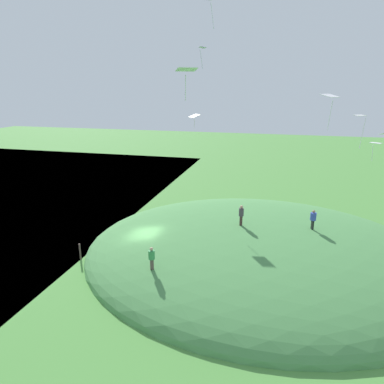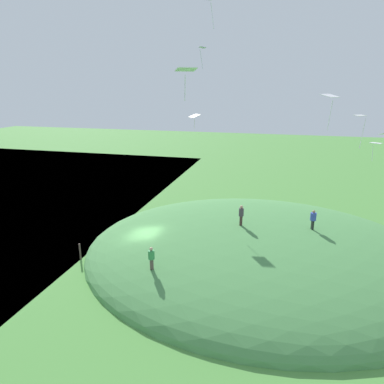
{
  "view_description": "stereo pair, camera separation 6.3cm",
  "coord_description": "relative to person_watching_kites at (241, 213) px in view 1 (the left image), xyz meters",
  "views": [
    {
      "loc": [
        10.41,
        -24.74,
        13.2
      ],
      "look_at": [
        3.51,
        2.24,
        4.85
      ],
      "focal_mm": 33.05,
      "sensor_mm": 36.0,
      "label": 1
    },
    {
      "loc": [
        10.47,
        -24.72,
        13.2
      ],
      "look_at": [
        3.51,
        2.24,
        4.85
      ],
      "focal_mm": 33.05,
      "sensor_mm": 36.0,
      "label": 2
    }
  ],
  "objects": [
    {
      "name": "ground_plane",
      "position": [
        -7.62,
        -2.23,
        -3.4
      ],
      "size": [
        160.0,
        160.0,
        0.0
      ],
      "primitive_type": "plane",
      "color": "#4C8A3C"
    },
    {
      "name": "kite_11",
      "position": [
        9.31,
        0.84,
        5.81
      ],
      "size": [
        0.9,
        0.84,
        1.38
      ],
      "color": "white"
    },
    {
      "name": "person_watching_kites",
      "position": [
        0.0,
        0.0,
        0.0
      ],
      "size": [
        0.55,
        0.55,
        1.71
      ],
      "rotation": [
        0.0,
        0.0,
        0.9
      ],
      "color": "#3F2A27",
      "rests_on": "grass_hill"
    },
    {
      "name": "kite_8",
      "position": [
        -3.07,
        -1.17,
        12.27
      ],
      "size": [
        0.7,
        0.77,
        1.51
      ],
      "color": "white"
    },
    {
      "name": "person_with_child",
      "position": [
        -4.97,
        -7.32,
        -0.85
      ],
      "size": [
        0.57,
        0.57,
        1.59
      ],
      "rotation": [
        0.0,
        0.0,
        3.64
      ],
      "color": "brown",
      "rests_on": "grass_hill"
    },
    {
      "name": "grass_hill",
      "position": [
        1.57,
        0.14,
        -3.4
      ],
      "size": [
        28.71,
        25.39,
        4.67
      ],
      "primitive_type": "ellipsoid",
      "color": "#498547",
      "rests_on": "ground_plane"
    },
    {
      "name": "mooring_post",
      "position": [
        -12.06,
        -4.62,
        -2.72
      ],
      "size": [
        0.14,
        0.14,
        1.36
      ],
      "primitive_type": "cylinder",
      "color": "#503D37",
      "rests_on": "ground_plane"
    },
    {
      "name": "kite_2",
      "position": [
        5.6,
        -1.72,
        9.12
      ],
      "size": [
        1.34,
        1.42,
        2.34
      ],
      "color": "white"
    },
    {
      "name": "kite_5",
      "position": [
        7.68,
        -1.32,
        7.72
      ],
      "size": [
        0.82,
        0.75,
        2.18
      ],
      "color": "white"
    },
    {
      "name": "person_on_hilltop",
      "position": [
        5.6,
        0.79,
        -0.16
      ],
      "size": [
        0.61,
        0.61,
        1.62
      ],
      "rotation": [
        0.0,
        0.0,
        1.97
      ],
      "color": "black",
      "rests_on": "grass_hill"
    },
    {
      "name": "kite_3",
      "position": [
        -5.31,
        5.57,
        7.13
      ],
      "size": [
        1.34,
        1.42,
        1.36
      ],
      "color": "white"
    },
    {
      "name": "kite_6",
      "position": [
        -1.73,
        -10.34,
        10.49
      ],
      "size": [
        1.15,
        1.05,
        1.49
      ],
      "color": "white"
    }
  ]
}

